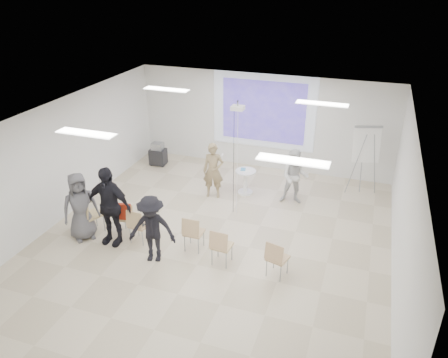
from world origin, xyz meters
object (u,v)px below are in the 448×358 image
(chair_right_inner, at_px, (221,244))
(chair_far_left, at_px, (89,213))
(pedestal_table, at_px, (245,180))
(player_right, at_px, (295,174))
(audience_outer, at_px, (80,203))
(av_cart, at_px, (158,155))
(chair_left_inner, at_px, (137,223))
(chair_right_far, at_px, (276,257))
(flipchart_easel, at_px, (367,145))
(player_left, at_px, (213,167))
(laptop, at_px, (140,223))
(audience_left, at_px, (108,200))
(chair_center, at_px, (193,231))
(chair_left_mid, at_px, (127,216))
(audience_mid, at_px, (152,225))

(chair_right_inner, bearing_deg, chair_far_left, -179.23)
(pedestal_table, xyz_separation_m, player_right, (1.39, -0.09, 0.45))
(audience_outer, height_order, av_cart, audience_outer)
(chair_left_inner, distance_m, chair_right_far, 3.31)
(chair_left_inner, relative_size, flipchart_easel, 0.44)
(chair_far_left, bearing_deg, player_left, 76.64)
(chair_right_far, bearing_deg, laptop, -170.54)
(pedestal_table, height_order, audience_left, audience_left)
(player_left, distance_m, chair_right_far, 3.84)
(player_right, bearing_deg, flipchart_easel, 26.16)
(chair_far_left, bearing_deg, flipchart_easel, 60.03)
(laptop, bearing_deg, chair_right_far, 178.97)
(chair_right_far, xyz_separation_m, audience_left, (-3.90, 0.02, 0.59))
(player_left, xyz_separation_m, chair_left_inner, (-0.85, -2.74, -0.37))
(player_right, relative_size, chair_left_inner, 1.94)
(player_right, relative_size, audience_outer, 0.91)
(chair_center, height_order, flipchart_easel, flipchart_easel)
(flipchart_easel, bearing_deg, player_left, -175.28)
(chair_right_inner, height_order, audience_left, audience_left)
(player_right, bearing_deg, chair_left_inner, -142.46)
(chair_left_mid, distance_m, audience_outer, 1.11)
(audience_mid, bearing_deg, chair_right_far, -7.09)
(av_cart, bearing_deg, player_right, -16.21)
(chair_far_left, relative_size, flipchart_easel, 0.47)
(chair_far_left, height_order, chair_right_inner, chair_far_left)
(chair_far_left, distance_m, chair_right_far, 4.61)
(pedestal_table, xyz_separation_m, chair_left_mid, (-2.05, -2.99, 0.12))
(av_cart, bearing_deg, laptop, -71.70)
(player_right, bearing_deg, laptop, -143.30)
(chair_center, distance_m, flipchart_easel, 5.46)
(chair_far_left, distance_m, chair_right_inner, 3.39)
(chair_right_far, bearing_deg, chair_left_mid, -171.82)
(chair_left_mid, bearing_deg, chair_right_far, -16.36)
(player_left, bearing_deg, chair_right_inner, -80.50)
(pedestal_table, relative_size, laptop, 2.25)
(chair_right_far, distance_m, audience_outer, 4.66)
(chair_right_far, height_order, audience_left, audience_left)
(chair_left_inner, distance_m, audience_outer, 1.42)
(chair_right_far, distance_m, av_cart, 6.58)
(pedestal_table, bearing_deg, audience_left, -123.57)
(chair_left_inner, relative_size, audience_outer, 0.47)
(chair_right_far, xyz_separation_m, audience_mid, (-2.66, -0.29, 0.38))
(chair_left_inner, xyz_separation_m, audience_left, (-0.60, -0.16, 0.58))
(flipchart_easel, bearing_deg, chair_right_far, -124.66)
(audience_mid, xyz_separation_m, audience_outer, (-1.98, 0.25, 0.05))
(chair_right_inner, relative_size, laptop, 2.73)
(flipchart_easel, bearing_deg, chair_left_mid, -158.58)
(player_right, xyz_separation_m, chair_right_far, (0.27, -3.30, -0.35))
(player_right, height_order, chair_left_inner, player_right)
(flipchart_easel, bearing_deg, audience_outer, -160.34)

